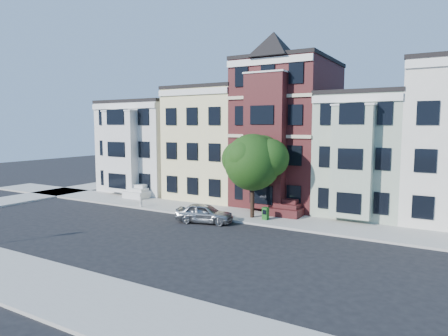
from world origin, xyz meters
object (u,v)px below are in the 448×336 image
Objects in this scene: newspaper_box at (266,213)px; fire_hydrant at (141,203)px; street_tree at (253,166)px; parked_car at (204,213)px.

fire_hydrant is (-10.77, -1.03, -0.13)m from newspaper_box.
street_tree is 1.86× the size of parked_car.
street_tree reaches higher than parked_car.
parked_car is 4.55× the size of newspaper_box.
street_tree reaches higher than newspaper_box.
street_tree is 3.51m from newspaper_box.
newspaper_box is at bearing -9.05° from street_tree.
parked_car is at bearing -139.48° from newspaper_box.
parked_car is 6.44× the size of fire_hydrant.
parked_car is at bearing -132.71° from street_tree.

